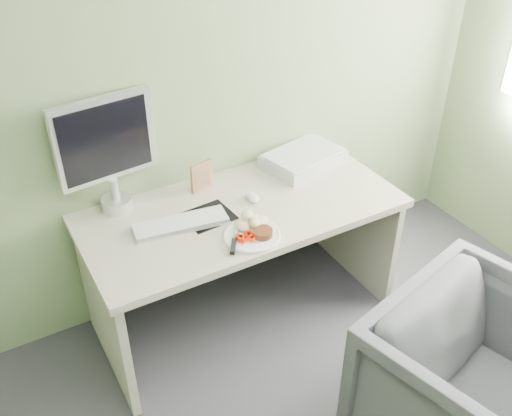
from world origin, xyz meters
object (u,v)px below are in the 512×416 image
desk (242,237)px  desk_chair (483,393)px  plate (252,236)px  scanner (303,159)px  monitor (107,149)px

desk → desk_chair: (0.45, -1.24, -0.16)m
desk_chair → plate: bearing=103.6°
desk → plate: size_ratio=5.97×
plate → desk_chair: size_ratio=0.32×
desk → desk_chair: bearing=-69.8°
desk → scanner: 0.59m
plate → desk: bearing=72.6°
desk → plate: bearing=-107.4°
scanner → desk_chair: (-0.05, -1.45, -0.38)m
plate → desk_chair: bearing=-62.1°
scanner → desk_chair: 1.50m
desk → scanner: (0.51, 0.21, 0.22)m
plate → scanner: 0.73m
monitor → desk: bearing=-37.2°
scanner → desk_chair: bearing=-104.2°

